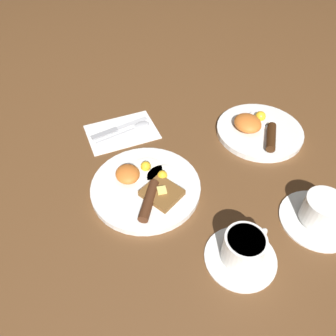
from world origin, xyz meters
The scene contains 8 objects.
ground_plane centered at (0.00, 0.00, 0.00)m, with size 3.00×3.00×0.00m, color brown.
breakfast_plate_near centered at (0.00, 0.00, 0.01)m, with size 0.26×0.26×0.04m.
breakfast_plate_far centered at (-0.04, 0.36, 0.01)m, with size 0.24×0.24×0.05m.
teacup_near centered at (0.25, 0.09, 0.03)m, with size 0.14×0.14×0.07m.
teacup_far centered at (0.25, 0.29, 0.03)m, with size 0.16×0.16×0.07m.
napkin centered at (-0.22, 0.03, 0.00)m, with size 0.13×0.19×0.01m, color white.
knife centered at (-0.23, 0.02, 0.01)m, with size 0.03×0.17×0.01m.
spoon centered at (-0.21, 0.07, 0.01)m, with size 0.04×0.16×0.01m.
Camera 1 is at (0.46, -0.19, 0.59)m, focal length 35.00 mm.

